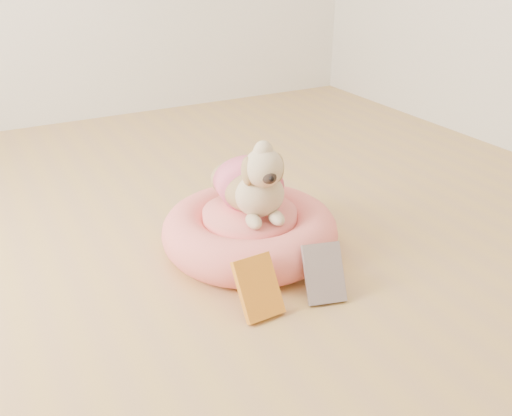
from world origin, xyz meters
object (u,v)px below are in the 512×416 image
dog (252,170)px  book_yellow (258,287)px  pet_bed (250,231)px  book_white (324,273)px

dog → book_yellow: (-0.18, -0.37, -0.24)m
pet_bed → book_yellow: (-0.16, -0.37, 0.01)m
book_yellow → book_white: 0.24m
pet_bed → book_white: 0.40m
dog → pet_bed: bearing=-150.4°
book_yellow → book_white: size_ratio=1.01×
pet_bed → book_yellow: size_ratio=3.31×
book_yellow → book_white: (0.24, -0.03, -0.00)m
dog → book_yellow: 0.48m
pet_bed → book_white: size_ratio=3.34×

